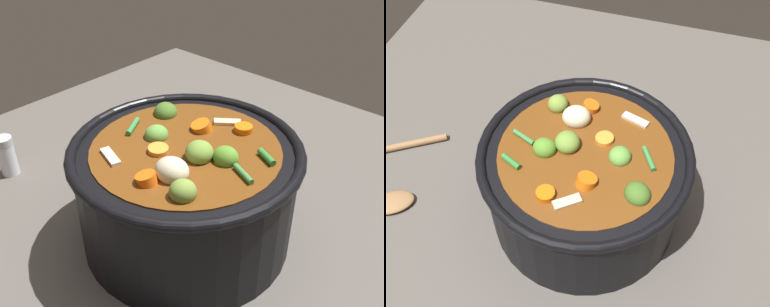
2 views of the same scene
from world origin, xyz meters
TOP-DOWN VIEW (x-y plane):
  - ground_plane at (0.00, 0.00)m, footprint 1.10×1.10m
  - cooking_pot at (-0.00, 0.00)m, footprint 0.31×0.31m
  - wooden_spoon at (-0.34, -0.04)m, footprint 0.20×0.20m

SIDE VIEW (x-z plane):
  - ground_plane at x=0.00m, z-range 0.00..0.00m
  - wooden_spoon at x=-0.34m, z-range 0.00..0.01m
  - cooking_pot at x=0.00m, z-range -0.01..0.17m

